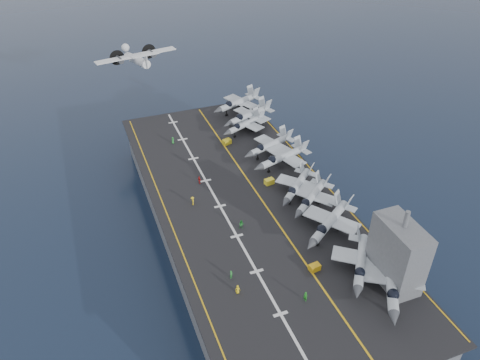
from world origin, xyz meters
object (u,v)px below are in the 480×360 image
object	(u,v)px
island_superstructure	(399,247)
tow_cart_a	(315,267)
fighter_jet_0	(391,280)
transport_plane	(137,60)

from	to	relation	value
island_superstructure	tow_cart_a	distance (m)	14.85
tow_cart_a	island_superstructure	bearing A→B (deg)	-30.79
fighter_jet_0	transport_plane	bearing A→B (deg)	104.34
fighter_jet_0	tow_cart_a	xyz separation A→B (m)	(-9.26, 8.90, -2.25)
tow_cart_a	transport_plane	distance (m)	85.71
fighter_jet_0	tow_cart_a	size ratio (longest dim) A/B	9.32
island_superstructure	fighter_jet_0	world-z (taller)	island_superstructure
island_superstructure	transport_plane	xyz separation A→B (m)	(-25.73, 90.54, 3.72)
fighter_jet_0	transport_plane	size ratio (longest dim) A/B	0.73
island_superstructure	transport_plane	size ratio (longest dim) A/B	0.56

